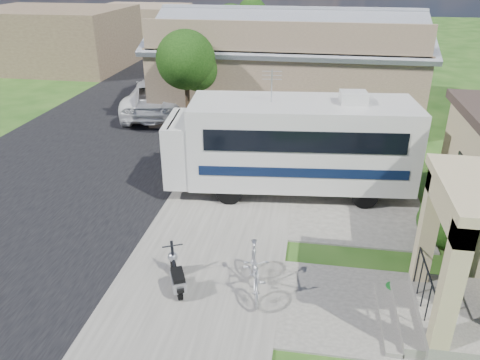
% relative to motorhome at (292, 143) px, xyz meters
% --- Properties ---
extents(ground, '(120.00, 120.00, 0.00)m').
position_rel_motorhome_xyz_m(ground, '(-0.83, -4.67, -1.72)').
color(ground, '#1C4312').
extents(street_slab, '(9.00, 80.00, 0.02)m').
position_rel_motorhome_xyz_m(street_slab, '(-8.33, 5.33, -1.71)').
color(street_slab, black).
rests_on(street_slab, ground).
extents(sidewalk_slab, '(4.00, 80.00, 0.06)m').
position_rel_motorhome_xyz_m(sidewalk_slab, '(-1.83, 5.33, -1.69)').
color(sidewalk_slab, '#5F5C55').
rests_on(sidewalk_slab, ground).
extents(driveway_slab, '(7.00, 6.00, 0.05)m').
position_rel_motorhome_xyz_m(driveway_slab, '(0.67, -0.17, -1.70)').
color(driveway_slab, '#5F5C55').
rests_on(driveway_slab, ground).
extents(walk_slab, '(4.00, 3.00, 0.05)m').
position_rel_motorhome_xyz_m(walk_slab, '(2.17, -5.67, -1.70)').
color(walk_slab, '#5F5C55').
rests_on(walk_slab, ground).
extents(warehouse, '(12.50, 8.40, 5.04)m').
position_rel_motorhome_xyz_m(warehouse, '(-0.83, 9.30, 0.27)').
color(warehouse, '#7A604C').
rests_on(warehouse, ground).
extents(distant_bldg_far, '(10.00, 8.00, 4.00)m').
position_rel_motorhome_xyz_m(distant_bldg_far, '(-17.83, 17.33, 0.28)').
color(distant_bldg_far, brown).
rests_on(distant_bldg_far, ground).
extents(distant_bldg_near, '(8.00, 7.00, 3.20)m').
position_rel_motorhome_xyz_m(distant_bldg_near, '(-15.83, 29.33, -0.12)').
color(distant_bldg_near, '#7A604C').
rests_on(distant_bldg_near, ground).
extents(street_tree_a, '(2.44, 2.40, 4.58)m').
position_rel_motorhome_xyz_m(street_tree_a, '(-4.53, 4.38, 1.53)').
color(street_tree_a, '#2F1F15').
rests_on(street_tree_a, ground).
extents(street_tree_b, '(2.44, 2.40, 4.73)m').
position_rel_motorhome_xyz_m(street_tree_b, '(-4.53, 14.38, 1.67)').
color(street_tree_b, '#2F1F15').
rests_on(street_tree_b, ground).
extents(street_tree_c, '(2.44, 2.40, 4.42)m').
position_rel_motorhome_xyz_m(street_tree_c, '(-4.53, 23.38, 1.38)').
color(street_tree_c, '#2F1F15').
rests_on(street_tree_c, ground).
extents(motorhome, '(8.02, 3.23, 4.01)m').
position_rel_motorhome_xyz_m(motorhome, '(0.00, 0.00, 0.00)').
color(motorhome, beige).
rests_on(motorhome, ground).
extents(shrub, '(1.91, 1.82, 2.34)m').
position_rel_motorhome_xyz_m(shrub, '(4.42, -2.99, -0.52)').
color(shrub, '#2F1F15').
rests_on(shrub, ground).
extents(scooter, '(0.79, 1.32, 0.92)m').
position_rel_motorhome_xyz_m(scooter, '(-2.24, -5.68, -1.30)').
color(scooter, black).
rests_on(scooter, ground).
extents(bicycle, '(0.89, 1.97, 1.14)m').
position_rel_motorhome_xyz_m(bicycle, '(-0.45, -5.45, -1.15)').
color(bicycle, '#ACADB4').
rests_on(bicycle, ground).
extents(pickup_truck, '(3.87, 6.64, 1.74)m').
position_rel_motorhome_xyz_m(pickup_truck, '(-7.09, 7.82, -0.85)').
color(pickup_truck, white).
rests_on(pickup_truck, ground).
extents(van, '(3.57, 6.78, 1.87)m').
position_rel_motorhome_xyz_m(van, '(-7.14, 15.48, -0.78)').
color(van, white).
rests_on(van, ground).
extents(garden_hose, '(0.34, 0.34, 0.15)m').
position_rel_motorhome_xyz_m(garden_hose, '(2.74, -4.93, -1.64)').
color(garden_hose, '#146720').
rests_on(garden_hose, ground).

